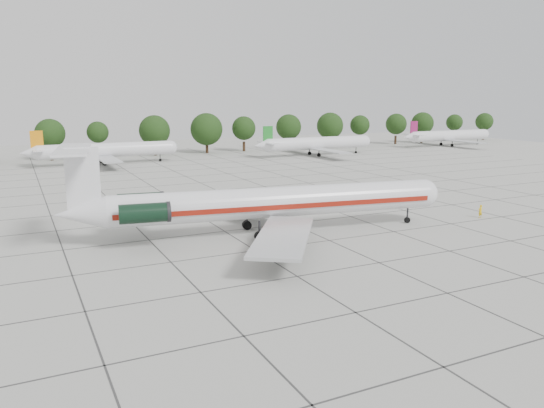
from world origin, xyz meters
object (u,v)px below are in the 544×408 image
(main_airliner, at_px, (258,203))
(bg_airliner_d, at_px, (317,144))
(bg_airliner_c, at_px, (106,150))
(bg_airliner_e, at_px, (449,136))
(ground_crew, at_px, (480,211))

(main_airliner, xyz_separation_m, bg_airliner_d, (44.27, 62.43, -0.44))
(main_airliner, relative_size, bg_airliner_c, 1.42)
(bg_airliner_c, height_order, bg_airliner_d, same)
(bg_airliner_d, distance_m, bg_airliner_e, 48.09)
(main_airliner, bearing_deg, bg_airliner_e, 45.35)
(ground_crew, bearing_deg, main_airliner, -11.71)
(bg_airliner_c, relative_size, bg_airliner_e, 1.00)
(bg_airliner_c, bearing_deg, bg_airliner_e, 0.36)
(ground_crew, relative_size, bg_airliner_c, 0.05)
(main_airliner, bearing_deg, ground_crew, -0.31)
(ground_crew, xyz_separation_m, bg_airliner_e, (65.35, 72.30, 2.14))
(bg_airliner_d, bearing_deg, bg_airliner_c, 174.21)
(ground_crew, height_order, bg_airliner_d, bg_airliner_d)
(main_airliner, distance_m, bg_airliner_c, 67.52)
(bg_airliner_c, distance_m, bg_airliner_d, 48.92)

